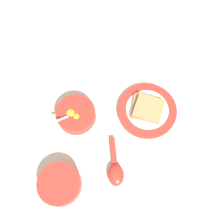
{
  "coord_description": "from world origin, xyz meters",
  "views": [
    {
      "loc": [
        0.23,
        -0.19,
        0.85
      ],
      "look_at": [
        0.02,
        0.07,
        0.02
      ],
      "focal_mm": 42.0,
      "sensor_mm": 36.0,
      "label": 1
    }
  ],
  "objects_px": {
    "soup_spoon": "(115,171)",
    "toast_plate": "(147,110)",
    "egg_bowl": "(76,114)",
    "congee_bowl": "(60,184)",
    "toast_sandwich": "(147,108)"
  },
  "relations": [
    {
      "from": "soup_spoon",
      "to": "toast_plate",
      "type": "bearing_deg",
      "value": 100.43
    },
    {
      "from": "egg_bowl",
      "to": "toast_plate",
      "type": "distance_m",
      "value": 0.25
    },
    {
      "from": "toast_plate",
      "to": "congee_bowl",
      "type": "distance_m",
      "value": 0.38
    },
    {
      "from": "toast_sandwich",
      "to": "congee_bowl",
      "type": "bearing_deg",
      "value": -99.84
    },
    {
      "from": "egg_bowl",
      "to": "congee_bowl",
      "type": "height_order",
      "value": "egg_bowl"
    },
    {
      "from": "toast_plate",
      "to": "toast_sandwich",
      "type": "xyz_separation_m",
      "value": [
        -0.0,
        -0.0,
        0.02
      ]
    },
    {
      "from": "toast_sandwich",
      "to": "soup_spoon",
      "type": "relative_size",
      "value": 0.95
    },
    {
      "from": "congee_bowl",
      "to": "toast_sandwich",
      "type": "bearing_deg",
      "value": 80.16
    },
    {
      "from": "soup_spoon",
      "to": "egg_bowl",
      "type": "bearing_deg",
      "value": 163.81
    },
    {
      "from": "egg_bowl",
      "to": "congee_bowl",
      "type": "relative_size",
      "value": 1.1
    },
    {
      "from": "congee_bowl",
      "to": "toast_plate",
      "type": "bearing_deg",
      "value": 80.1
    },
    {
      "from": "toast_sandwich",
      "to": "soup_spoon",
      "type": "height_order",
      "value": "toast_sandwich"
    },
    {
      "from": "toast_plate",
      "to": "egg_bowl",
      "type": "bearing_deg",
      "value": -136.4
    },
    {
      "from": "egg_bowl",
      "to": "soup_spoon",
      "type": "xyz_separation_m",
      "value": [
        0.22,
        -0.06,
        -0.01
      ]
    },
    {
      "from": "soup_spoon",
      "to": "congee_bowl",
      "type": "xyz_separation_m",
      "value": [
        -0.11,
        -0.14,
        0.01
      ]
    }
  ]
}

